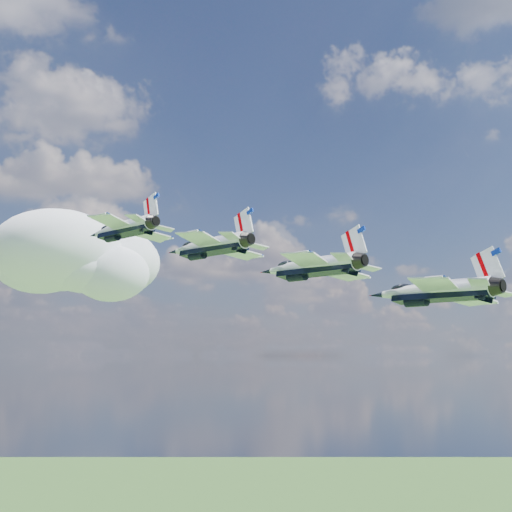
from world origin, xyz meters
name	(u,v)px	position (x,y,z in m)	size (l,w,h in m)	color
cloud_far	(81,264)	(13.69, 179.39, 169.23)	(65.26, 51.27, 25.64)	white
jet_0	(121,229)	(-6.99, 34.99, 154.96)	(9.14, 13.54, 4.04)	white
jet_1	(207,246)	(-0.04, 25.67, 152.11)	(9.14, 13.54, 4.04)	white
jet_2	(309,267)	(6.90, 16.35, 149.25)	(9.14, 13.54, 4.04)	silver
jet_3	(431,291)	(13.85, 7.03, 146.40)	(9.14, 13.54, 4.04)	white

